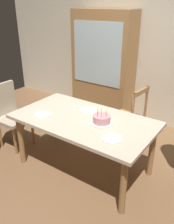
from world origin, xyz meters
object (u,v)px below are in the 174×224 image
at_px(dining_table, 84,125).
at_px(chair_spindle_back, 128,119).
at_px(plate_near_celebrant, 43,115).
at_px(plate_far_side, 88,110).
at_px(birthday_cake, 102,120).
at_px(china_cabinet, 103,66).
at_px(chair_upholstered, 10,112).
at_px(plate_near_guest, 112,138).

xyz_separation_m(dining_table, chair_spindle_back, (0.21, 0.79, -0.19)).
height_order(plate_near_celebrant, plate_far_side, same).
height_order(birthday_cake, plate_near_celebrant, birthday_cake).
relative_size(dining_table, plate_far_side, 7.77).
bearing_deg(plate_far_side, china_cabinet, 114.42).
bearing_deg(chair_spindle_back, plate_far_side, -117.35).
xyz_separation_m(birthday_cake, chair_spindle_back, (-0.02, 0.76, -0.31)).
distance_m(plate_far_side, chair_upholstered, 1.23).
xyz_separation_m(dining_table, plate_near_guest, (0.51, -0.21, 0.09)).
distance_m(plate_near_celebrant, chair_upholstered, 0.80).
relative_size(plate_near_celebrant, chair_spindle_back, 0.23).
distance_m(plate_near_guest, china_cabinet, 2.16).
height_order(birthday_cake, chair_upholstered, chair_upholstered).
relative_size(plate_near_celebrant, plate_near_guest, 1.00).
height_order(birthday_cake, plate_far_side, birthday_cake).
bearing_deg(plate_near_guest, dining_table, 157.40).
bearing_deg(plate_far_side, plate_near_guest, -35.51).
height_order(chair_upholstered, china_cabinet, china_cabinet).
bearing_deg(china_cabinet, dining_table, -65.93).
distance_m(birthday_cake, plate_far_side, 0.38).
bearing_deg(birthday_cake, plate_far_side, 149.98).
distance_m(dining_table, china_cabinet, 1.73).
distance_m(dining_table, plate_near_celebrant, 0.52).
relative_size(birthday_cake, chair_upholstered, 0.29).
bearing_deg(dining_table, birthday_cake, 6.40).
bearing_deg(plate_near_celebrant, china_cabinet, 97.26).
xyz_separation_m(plate_near_guest, chair_upholstered, (-1.76, 0.08, -0.20)).
relative_size(plate_near_guest, chair_upholstered, 0.23).
bearing_deg(plate_near_celebrant, dining_table, 24.42).
bearing_deg(plate_near_celebrant, birthday_cake, 18.74).
xyz_separation_m(birthday_cake, plate_far_side, (-0.32, 0.19, -0.04)).
bearing_deg(dining_table, chair_spindle_back, 74.92).
xyz_separation_m(birthday_cake, plate_near_celebrant, (-0.71, -0.24, -0.04)).
bearing_deg(plate_near_celebrant, plate_near_guest, 0.00).
distance_m(dining_table, birthday_cake, 0.27).
distance_m(dining_table, plate_far_side, 0.25).
bearing_deg(plate_far_side, chair_upholstered, -163.19).
height_order(plate_near_celebrant, chair_upholstered, chair_upholstered).
xyz_separation_m(chair_spindle_back, chair_upholstered, (-1.46, -0.93, 0.07)).
xyz_separation_m(birthday_cake, plate_near_guest, (0.28, -0.24, -0.04)).
height_order(plate_far_side, china_cabinet, china_cabinet).
relative_size(dining_table, plate_near_celebrant, 7.77).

